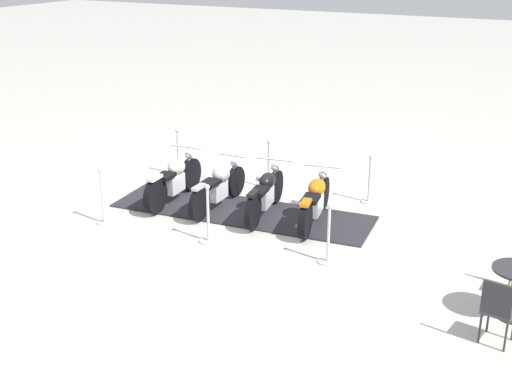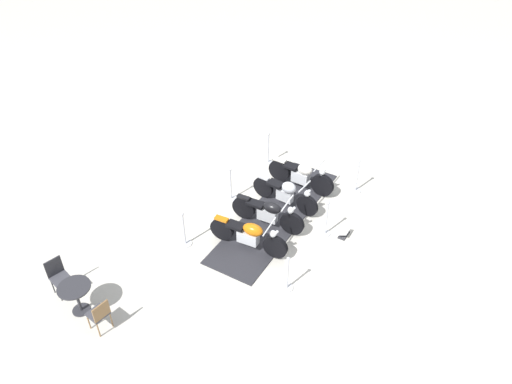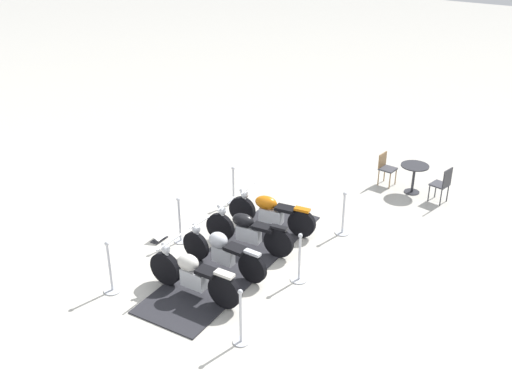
# 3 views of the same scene
# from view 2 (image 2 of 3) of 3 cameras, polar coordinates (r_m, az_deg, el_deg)

# --- Properties ---
(ground_plane) EXTENTS (80.00, 80.00, 0.00)m
(ground_plane) POSITION_cam_2_polar(r_m,az_deg,el_deg) (13.79, 2.35, -2.75)
(ground_plane) COLOR beige
(display_platform) EXTENTS (5.35, 1.97, 0.03)m
(display_platform) POSITION_cam_2_polar(r_m,az_deg,el_deg) (13.78, 2.35, -2.70)
(display_platform) COLOR #28282D
(display_platform) RESTS_ON ground_plane
(motorcycle_copper) EXTENTS (0.74, 2.17, 0.96)m
(motorcycle_copper) POSITION_cam_2_polar(r_m,az_deg,el_deg) (12.47, -0.80, -5.02)
(motorcycle_copper) COLOR black
(motorcycle_copper) RESTS_ON display_platform
(motorcycle_black) EXTENTS (0.73, 2.12, 0.99)m
(motorcycle_black) POSITION_cam_2_polar(r_m,az_deg,el_deg) (13.13, 1.47, -2.42)
(motorcycle_black) COLOR black
(motorcycle_black) RESTS_ON display_platform
(motorcycle_chrome) EXTENTS (0.62, 2.13, 0.95)m
(motorcycle_chrome) POSITION_cam_2_polar(r_m,az_deg,el_deg) (13.82, 3.52, -0.09)
(motorcycle_chrome) COLOR black
(motorcycle_chrome) RESTS_ON display_platform
(motorcycle_cream) EXTENTS (0.74, 2.14, 1.02)m
(motorcycle_cream) POSITION_cam_2_polar(r_m,az_deg,el_deg) (14.57, 5.34, 2.00)
(motorcycle_cream) COLOR black
(motorcycle_cream) RESTS_ON display_platform
(stanchion_right_mid) EXTENTS (0.31, 0.31, 1.11)m
(stanchion_right_mid) POSITION_cam_2_polar(r_m,az_deg,el_deg) (13.09, 8.19, -3.59)
(stanchion_right_mid) COLOR silver
(stanchion_right_mid) RESTS_ON ground_plane
(stanchion_left_mid) EXTENTS (0.35, 0.35, 1.09)m
(stanchion_left_mid) POSITION_cam_2_polar(r_m,az_deg,el_deg) (14.18, -2.96, 0.25)
(stanchion_left_mid) COLOR silver
(stanchion_left_mid) RESTS_ON ground_plane
(stanchion_left_front) EXTENTS (0.34, 0.34, 1.07)m
(stanchion_left_front) POSITION_cam_2_polar(r_m,az_deg,el_deg) (12.82, -8.35, -4.94)
(stanchion_left_front) COLOR silver
(stanchion_left_front) RESTS_ON ground_plane
(stanchion_right_rear) EXTENTS (0.35, 0.35, 1.13)m
(stanchion_right_rear) POSITION_cam_2_polar(r_m,az_deg,el_deg) (14.78, 11.65, 1.23)
(stanchion_right_rear) COLOR silver
(stanchion_right_rear) RESTS_ON ground_plane
(stanchion_right_front) EXTENTS (0.31, 0.31, 1.02)m
(stanchion_right_front) POSITION_cam_2_polar(r_m,az_deg,el_deg) (11.63, 3.68, -10.00)
(stanchion_right_front) COLOR silver
(stanchion_right_front) RESTS_ON ground_plane
(stanchion_left_rear) EXTENTS (0.29, 0.29, 1.12)m
(stanchion_left_rear) POSITION_cam_2_polar(r_m,az_deg,el_deg) (15.70, 1.44, 4.69)
(stanchion_left_rear) COLOR silver
(stanchion_left_rear) RESTS_ON ground_plane
(info_placard) EXTENTS (0.42, 0.28, 0.21)m
(info_placard) POSITION_cam_2_polar(r_m,az_deg,el_deg) (13.32, 10.24, -4.77)
(info_placard) COLOR #333338
(info_placard) RESTS_ON ground_plane
(cafe_table) EXTENTS (0.73, 0.73, 0.78)m
(cafe_table) POSITION_cam_2_polar(r_m,az_deg,el_deg) (11.68, -20.31, -11.01)
(cafe_table) COLOR #2D2D33
(cafe_table) RESTS_ON ground_plane
(cafe_chair_near_table) EXTENTS (0.42, 0.42, 0.88)m
(cafe_chair_near_table) POSITION_cam_2_polar(r_m,az_deg,el_deg) (11.21, -17.83, -13.37)
(cafe_chair_near_table) COLOR olive
(cafe_chair_near_table) RESTS_ON ground_plane
(cafe_chair_across_table) EXTENTS (0.46, 0.46, 0.96)m
(cafe_chair_across_table) POSITION_cam_2_polar(r_m,az_deg,el_deg) (12.28, -22.12, -8.93)
(cafe_chair_across_table) COLOR #2D2D33
(cafe_chair_across_table) RESTS_ON ground_plane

